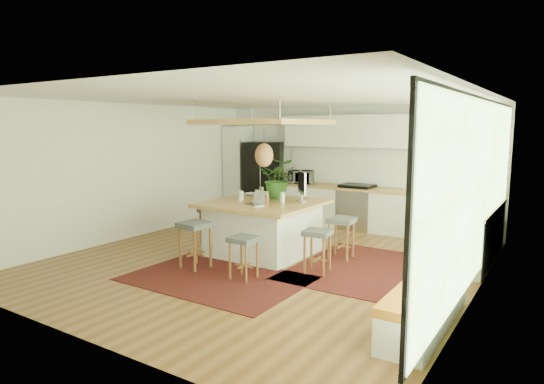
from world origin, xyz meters
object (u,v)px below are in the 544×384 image
Objects in this scene: stool_right_back at (341,238)px; monitor at (302,187)px; laptop at (255,198)px; stool_right_front at (317,250)px; microwave at (301,176)px; island_plant at (278,183)px; fridge at (264,180)px; stool_left_side at (212,224)px; stool_near_left at (195,246)px; island at (264,228)px; stool_near_right at (244,256)px.

monitor is (-0.77, -0.01, 0.83)m from stool_right_back.
monitor is (0.48, 0.78, 0.14)m from laptop.
stool_right_front is 1.21× the size of microwave.
stool_right_front is 0.91× the size of island_plant.
island_plant is at bearing -71.66° from fridge.
stool_left_side is 1.61m from island_plant.
microwave is at bearing 95.06° from stool_near_left.
fridge reaches higher than stool_right_front.
fridge is at bearing 143.21° from stool_right_back.
island is at bearing 159.73° from stool_right_front.
stool_near_left is 1.28m from laptop.
stool_near_left is 2.05m from island_plant.
stool_right_back is at bearing 50.68° from laptop.
monitor is at bearing 37.80° from island.
stool_near_left is 1.93m from stool_right_front.
island_plant is at bearing 106.44° from stool_near_right.
stool_near_left is at bearing -134.58° from stool_right_back.
stool_right_back is at bearing -57.39° from fridge.
island is 2.91m from microwave.
stool_right_back is 1.03× the size of stool_left_side.
stool_right_back is at bearing 17.94° from island.
island is 2.74× the size of stool_right_front.
stool_right_back is (-0.02, 0.91, 0.00)m from stool_right_front.
island_plant is at bearing -137.33° from monitor.
fridge is at bearing 120.18° from stool_near_right.
stool_right_front is at bearing 25.71° from stool_near_left.
monitor is at bearing 61.29° from stool_near_left.
monitor reaches higher than stool_left_side.
monitor is (2.40, -2.38, 0.26)m from fridge.
microwave is at bearing 169.37° from monitor.
stool_near_right is (0.96, -0.02, 0.00)m from stool_near_left.
laptop reaches higher than island.
island is at bearing 72.56° from stool_near_left.
laptop is (-1.26, 0.13, 0.70)m from stool_right_front.
stool_near_right is 1.16m from stool_right_front.
stool_near_left is (1.44, -4.12, -0.57)m from fridge.
microwave is (-1.32, 4.07, 0.76)m from stool_near_right.
island_plant reaches higher than stool_near_left.
microwave is at bearing 105.88° from island.
stool_right_back is (1.73, 1.75, 0.00)m from stool_near_left.
island_plant reaches higher than island.
stool_left_side is 1.60m from laptop.
monitor is at bearing -65.30° from fridge.
stool_left_side is 0.93× the size of island_plant.
stool_near_right is 1.95m from monitor.
stool_near_left is 1.05× the size of stool_right_back.
laptop reaches higher than stool_near_right.
stool_near_left is 0.96m from stool_near_right.
stool_right_back is 3.20m from microwave.
stool_right_front is 2.69m from stool_left_side.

